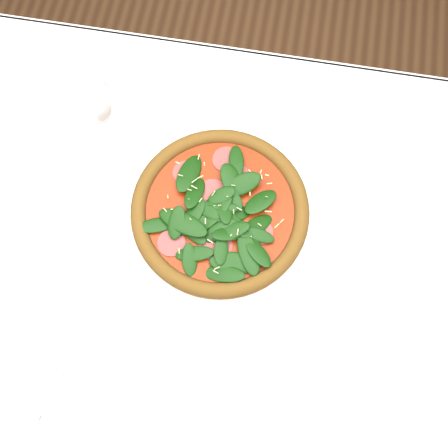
% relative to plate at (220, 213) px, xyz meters
% --- Properties ---
extents(ground, '(6.00, 6.00, 0.00)m').
position_rel_plate_xyz_m(ground, '(-0.04, -0.05, -0.76)').
color(ground, brown).
rests_on(ground, ground).
extents(dining_table, '(1.21, 0.81, 0.75)m').
position_rel_plate_xyz_m(dining_table, '(-0.04, -0.05, -0.11)').
color(dining_table, silver).
rests_on(dining_table, ground).
extents(plate, '(0.36, 0.36, 0.02)m').
position_rel_plate_xyz_m(plate, '(0.00, 0.00, 0.00)').
color(plate, white).
rests_on(plate, dining_table).
extents(pizza, '(0.40, 0.40, 0.04)m').
position_rel_plate_xyz_m(pizza, '(0.00, 0.00, 0.02)').
color(pizza, '#9B6625').
rests_on(pizza, plate).
extents(wine_glass, '(0.08, 0.08, 0.19)m').
position_rel_plate_xyz_m(wine_glass, '(-0.23, 0.11, 0.13)').
color(wine_glass, silver).
rests_on(wine_glass, dining_table).
extents(napkin, '(0.15, 0.07, 0.01)m').
position_rel_plate_xyz_m(napkin, '(-0.22, -0.34, -0.00)').
color(napkin, silver).
rests_on(napkin, dining_table).
extents(fork, '(0.03, 0.13, 0.00)m').
position_rel_plate_xyz_m(fork, '(-0.22, -0.32, 0.01)').
color(fork, silver).
rests_on(fork, napkin).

